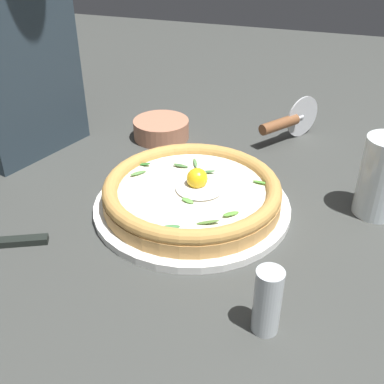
{
  "coord_description": "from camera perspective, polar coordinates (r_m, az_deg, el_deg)",
  "views": [
    {
      "loc": [
        0.17,
        -0.63,
        0.43
      ],
      "look_at": [
        -0.03,
        -0.04,
        0.03
      ],
      "focal_mm": 44.23,
      "sensor_mm": 36.0,
      "label": 1
    }
  ],
  "objects": [
    {
      "name": "pepper_shaker",
      "position": [
        0.55,
        9.08,
        -12.88
      ],
      "size": [
        0.03,
        0.03,
        0.09
      ],
      "primitive_type": "cylinder",
      "color": "silver",
      "rests_on": "ground"
    },
    {
      "name": "side_bowl",
      "position": [
        0.98,
        -3.73,
        7.58
      ],
      "size": [
        0.11,
        0.11,
        0.04
      ],
      "primitive_type": "cylinder",
      "color": "#B57659",
      "rests_on": "ground"
    },
    {
      "name": "ground_plane",
      "position": [
        0.79,
        2.81,
        -1.79
      ],
      "size": [
        2.4,
        2.4,
        0.03
      ],
      "primitive_type": "cube",
      "color": "#3A3C39",
      "rests_on": "ground"
    },
    {
      "name": "drinking_glass",
      "position": [
        0.78,
        21.81,
        1.13
      ],
      "size": [
        0.07,
        0.07,
        0.13
      ],
      "color": "silver",
      "rests_on": "ground"
    },
    {
      "name": "pizza",
      "position": [
        0.74,
        0.01,
        0.04
      ],
      "size": [
        0.28,
        0.28,
        0.06
      ],
      "color": "tan",
      "rests_on": "pizza_plate"
    },
    {
      "name": "pizza_cutter",
      "position": [
        0.97,
        11.43,
        8.31
      ],
      "size": [
        0.1,
        0.13,
        0.09
      ],
      "color": "silver",
      "rests_on": "ground"
    },
    {
      "name": "pizza_plate",
      "position": [
        0.75,
        -0.0,
        -1.67
      ],
      "size": [
        0.31,
        0.31,
        0.01
      ],
      "primitive_type": "cylinder",
      "color": "white",
      "rests_on": "ground"
    }
  ]
}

